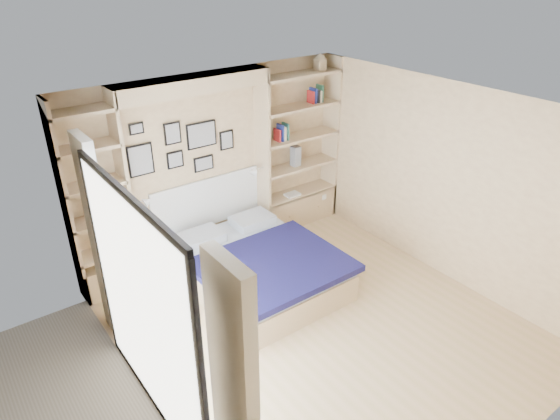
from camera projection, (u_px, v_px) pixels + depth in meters
ground at (318, 324)px, 5.73m from camera, size 4.50×4.50×0.00m
room_shell at (216, 202)px, 6.11m from camera, size 4.50×4.50×4.50m
bed at (257, 266)px, 6.30m from camera, size 1.70×2.23×1.07m
photo_gallery at (181, 147)px, 6.33m from camera, size 1.48×0.02×0.82m
reading_lamps at (203, 186)px, 6.48m from camera, size 1.92×0.12×0.15m
shelf_decor at (283, 122)px, 6.98m from camera, size 3.50×0.23×2.03m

